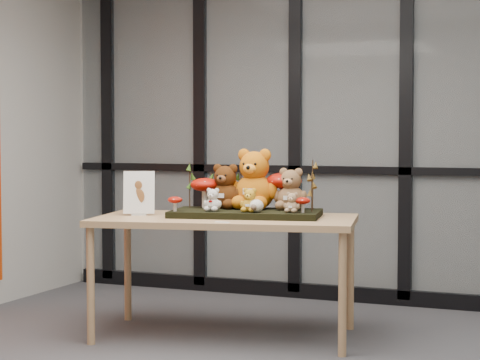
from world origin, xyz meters
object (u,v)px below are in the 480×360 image
at_px(bear_small_yellow, 250,199).
at_px(mushroom_back_right, 284,189).
at_px(bear_white_bow, 213,198).
at_px(bear_brown_medium, 225,184).
at_px(display_table, 225,227).
at_px(bear_tan_back, 291,187).
at_px(mushroom_front_right, 303,204).
at_px(mushroom_back_left, 205,191).
at_px(mushroom_front_left, 175,203).
at_px(sign_holder, 139,195).
at_px(plush_cream_hedgehog, 256,205).
at_px(bear_pooh_yellow, 254,176).
at_px(diorama_tray, 246,213).
at_px(bear_beige_small, 292,201).

xyz_separation_m(bear_small_yellow, mushroom_back_right, (0.12, 0.32, 0.05)).
relative_size(bear_small_yellow, bear_white_bow, 1.02).
relative_size(bear_brown_medium, bear_small_yellow, 1.95).
xyz_separation_m(display_table, mushroom_back_right, (0.30, 0.29, 0.24)).
bearing_deg(bear_tan_back, mushroom_front_right, -62.72).
bearing_deg(bear_white_bow, mushroom_back_left, 113.84).
height_order(display_table, mushroom_front_left, mushroom_front_left).
bearing_deg(sign_holder, plush_cream_hedgehog, -20.43).
height_order(bear_white_bow, mushroom_front_right, bear_white_bow).
height_order(bear_pooh_yellow, mushroom_back_right, bear_pooh_yellow).
relative_size(bear_brown_medium, mushroom_front_right, 3.03).
bearing_deg(bear_small_yellow, bear_white_bow, 176.39).
relative_size(mushroom_front_right, sign_holder, 0.37).
bearing_deg(bear_small_yellow, bear_pooh_yellow, 93.71).
bearing_deg(bear_small_yellow, mushroom_back_right, 58.39).
bearing_deg(mushroom_front_left, diorama_tray, 31.88).
distance_m(diorama_tray, bear_pooh_yellow, 0.28).
bearing_deg(mushroom_back_right, mushroom_front_left, -142.78).
xyz_separation_m(display_table, mushroom_front_right, (0.51, 0.06, 0.16)).
xyz_separation_m(mushroom_front_left, sign_holder, (-0.30, 0.06, 0.04)).
bearing_deg(bear_beige_small, bear_white_bow, 179.39).
distance_m(bear_pooh_yellow, mushroom_back_right, 0.22).
distance_m(plush_cream_hedgehog, mushroom_back_right, 0.35).
bearing_deg(mushroom_back_right, mushroom_front_right, -48.02).
bearing_deg(bear_brown_medium, bear_small_yellow, -49.40).
xyz_separation_m(bear_tan_back, bear_white_bow, (-0.43, -0.30, -0.07)).
bearing_deg(diorama_tray, bear_beige_small, -20.72).
bearing_deg(bear_brown_medium, plush_cream_hedgehog, -45.91).
bearing_deg(bear_white_bow, sign_holder, 172.11).
xyz_separation_m(bear_tan_back, mushroom_front_left, (-0.66, -0.39, -0.10)).
relative_size(diorama_tray, bear_white_bow, 5.85).
distance_m(display_table, bear_tan_back, 0.51).
xyz_separation_m(mushroom_back_right, sign_holder, (-0.89, -0.39, -0.04)).
distance_m(bear_white_bow, bear_beige_small, 0.52).
height_order(display_table, mushroom_front_right, mushroom_front_right).
bearing_deg(bear_white_bow, bear_brown_medium, 81.70).
xyz_separation_m(bear_beige_small, mushroom_front_left, (-0.74, -0.19, -0.02)).
height_order(diorama_tray, bear_beige_small, bear_beige_small).
bearing_deg(bear_tan_back, mushroom_back_left, 175.66).
bearing_deg(bear_small_yellow, sign_holder, 173.48).
bearing_deg(display_table, bear_pooh_yellow, 51.39).
xyz_separation_m(bear_small_yellow, mushroom_front_right, (0.33, 0.09, -0.03)).
height_order(bear_beige_small, plush_cream_hedgehog, bear_beige_small).
height_order(bear_tan_back, mushroom_back_right, bear_tan_back).
bearing_deg(bear_tan_back, diorama_tray, -162.94).
bearing_deg(mushroom_back_right, sign_holder, -156.62).
relative_size(display_table, bear_small_yellow, 10.72).
relative_size(bear_pooh_yellow, mushroom_back_right, 1.65).
distance_m(plush_cream_hedgehog, mushroom_front_right, 0.30).
bearing_deg(mushroom_back_left, display_table, -35.93).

